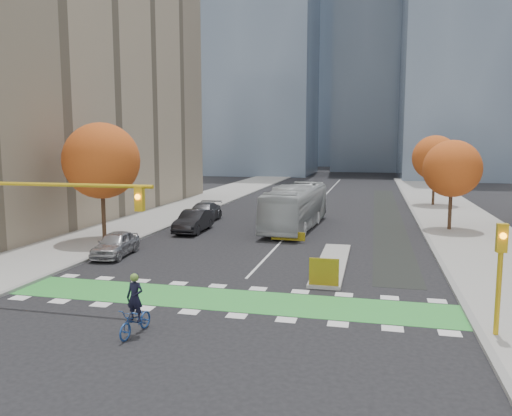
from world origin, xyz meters
The scene contains 24 objects.
ground centered at (0.00, 0.00, 0.00)m, with size 300.00×300.00×0.00m, color black.
sidewalk_west centered at (-13.50, 20.00, 0.07)m, with size 7.00×120.00×0.15m, color gray.
sidewalk_east centered at (13.50, 20.00, 0.07)m, with size 7.00×120.00×0.15m, color gray.
curb_west centered at (-10.00, 20.00, 0.07)m, with size 0.30×120.00×0.16m, color gray.
curb_east centered at (10.00, 20.00, 0.07)m, with size 0.30×120.00×0.16m, color gray.
bike_crossing centered at (0.00, 1.50, 0.01)m, with size 20.00×3.00×0.01m, color green.
centre_line centered at (0.00, 40.00, 0.01)m, with size 0.15×70.00×0.01m, color silver.
bike_lane_paint centered at (7.50, 30.00, 0.01)m, with size 2.50×50.00×0.01m, color black.
median_island centered at (4.00, 9.00, 0.08)m, with size 1.60×10.00×0.16m, color gray.
hazard_board centered at (4.00, 4.20, 0.80)m, with size 1.40×0.12×1.30m, color yellow.
building_west centered at (-24.00, 22.00, 12.50)m, with size 16.00×44.00×25.00m, color gray.
tower_nw centered at (-18.00, 90.00, 35.00)m, with size 22.00×22.00×70.00m, color #47566B.
tower_ne centered at (20.00, 85.00, 30.00)m, with size 18.00×24.00×60.00m, color #47566B.
tower_far centered at (-4.00, 140.00, 40.00)m, with size 26.00×26.00×80.00m, color #47566B.
tree_west centered at (-12.00, 12.00, 5.62)m, with size 5.20×5.20×8.22m.
tree_east_near centered at (12.00, 22.00, 4.86)m, with size 4.40×4.40×7.08m.
tree_east_far centered at (12.50, 38.00, 5.24)m, with size 4.80×4.80×7.65m.
traffic_signal_west centered at (-7.93, -0.51, 4.03)m, with size 8.53×0.56×5.20m.
traffic_signal_east centered at (10.50, -0.51, 2.73)m, with size 0.35×0.43×4.10m.
cyclist centered at (-1.99, -3.11, 0.75)m, with size 0.87×2.01×2.26m.
bus centered at (0.12, 20.68, 1.75)m, with size 2.93×12.53×3.49m, color #ACB2B4.
parked_car_a centered at (-9.00, 8.14, 0.75)m, with size 1.76×4.39×1.49m, color #A6A7AC.
parked_car_b centered at (-7.29, 17.04, 0.84)m, with size 1.77×5.09×1.68m, color black.
parked_car_c centered at (-8.25, 22.04, 0.81)m, with size 2.26×5.56×1.61m, color #48484D.
Camera 1 is at (6.16, -18.82, 6.84)m, focal length 35.00 mm.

